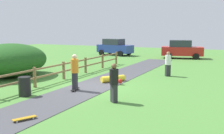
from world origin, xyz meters
TOP-DOWN VIEW (x-y plane):
  - ground_plane at (0.00, 0.00)m, footprint 60.00×60.00m
  - asphalt_path at (0.00, 0.00)m, footprint 2.40×28.00m
  - wooden_fence at (-2.60, 0.00)m, footprint 0.12×18.12m
  - bush_large at (-6.35, 0.58)m, footprint 4.29×5.15m
  - trash_bin at (-1.80, -2.85)m, footprint 0.56×0.56m
  - skater_riding at (-0.26, -0.99)m, footprint 0.46×0.82m
  - skater_fallen at (0.56, 1.78)m, footprint 1.39×1.39m
  - skateboard_loose at (0.62, -5.39)m, footprint 0.54×0.80m
  - bystander_black at (2.39, -2.01)m, footprint 0.53×0.53m
  - bystander_white at (2.93, 5.12)m, footprint 0.54×0.54m
  - parked_car_red at (1.65, 16.13)m, footprint 4.49×2.74m
  - parked_car_blue at (-6.11, 16.15)m, footprint 4.43×2.54m

SIDE VIEW (x-z plane):
  - ground_plane at x=0.00m, z-range 0.00..0.00m
  - asphalt_path at x=0.00m, z-range 0.00..0.02m
  - skateboard_loose at x=0.62m, z-range 0.05..0.13m
  - skater_fallen at x=0.56m, z-range 0.02..0.38m
  - trash_bin at x=-1.80m, z-range 0.00..0.90m
  - wooden_fence at x=-2.60m, z-range 0.12..1.22m
  - bystander_white at x=2.93m, z-range 0.08..1.70m
  - bystander_black at x=2.39m, z-range 0.08..1.75m
  - parked_car_red at x=1.65m, z-range 0.00..1.92m
  - parked_car_blue at x=-6.11m, z-range 0.00..1.92m
  - skater_riding at x=-0.26m, z-range 0.13..1.96m
  - bush_large at x=-6.35m, z-range 0.00..2.16m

